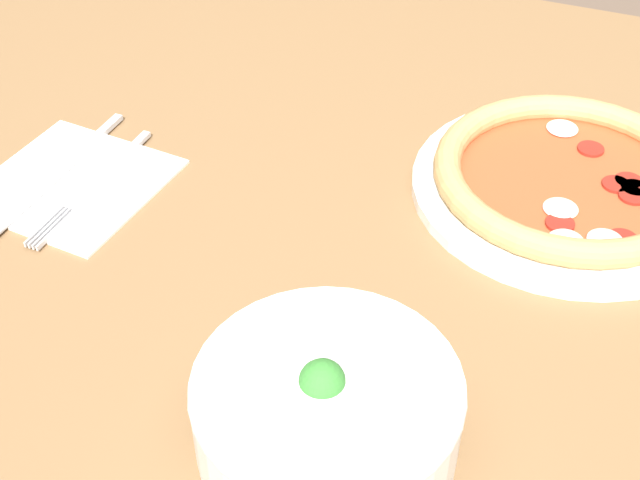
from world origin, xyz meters
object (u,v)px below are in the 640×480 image
fork (95,184)px  knife (61,170)px  bowl (326,408)px  pizza (569,180)px

fork → knife: bearing=-98.9°
bowl → knife: 0.41m
bowl → fork: bowl is taller
pizza → fork: bearing=20.9°
pizza → knife: pizza is taller
knife → bowl: bearing=62.2°
pizza → fork: (0.42, 0.16, -0.01)m
bowl → fork: 0.37m
bowl → knife: bearing=-29.0°
pizza → knife: bearing=18.1°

